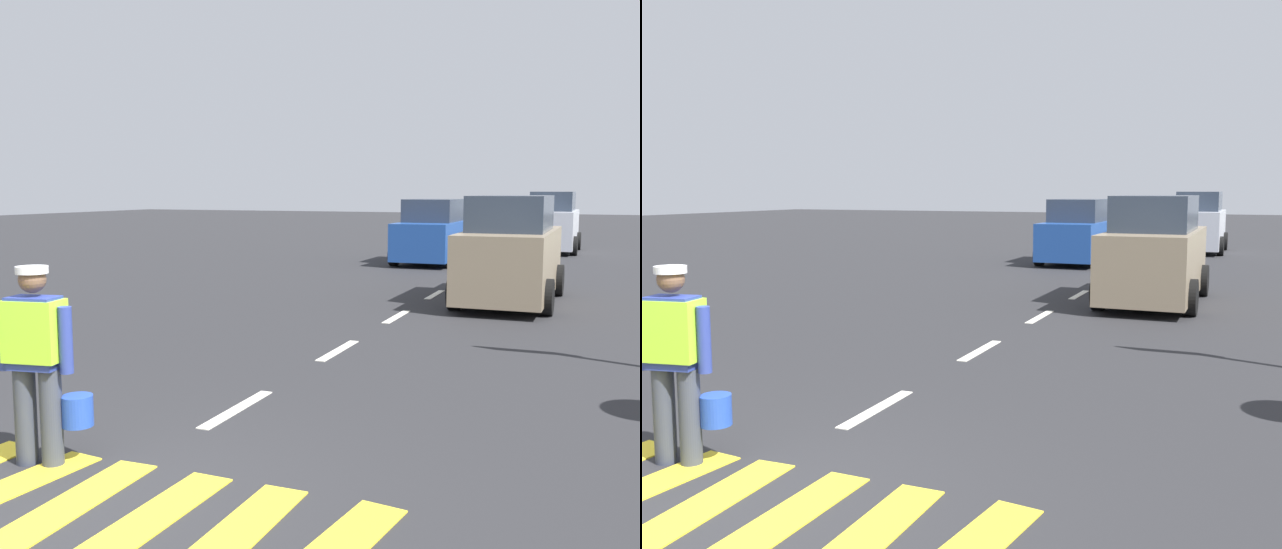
% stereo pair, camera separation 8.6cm
% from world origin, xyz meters
% --- Properties ---
extents(ground_plane, '(96.00, 96.00, 0.00)m').
position_xyz_m(ground_plane, '(0.00, 21.00, 0.00)').
color(ground_plane, '#28282B').
extents(crosswalk_stripes, '(4.57, 1.93, 0.01)m').
position_xyz_m(crosswalk_stripes, '(0.00, 0.08, 0.01)').
color(crosswalk_stripes, yellow).
rests_on(crosswalk_stripes, ground).
extents(lane_center_line, '(0.14, 46.40, 0.01)m').
position_xyz_m(lane_center_line, '(0.00, 25.20, 0.00)').
color(lane_center_line, silver).
rests_on(lane_center_line, ground).
extents(road_worker, '(0.74, 0.46, 1.67)m').
position_xyz_m(road_worker, '(-0.77, 0.74, 0.93)').
color(road_worker, '#383D4C').
rests_on(road_worker, ground).
extents(car_oncoming_second, '(1.96, 3.88, 2.00)m').
position_xyz_m(car_oncoming_second, '(-1.69, 18.49, 0.93)').
color(car_oncoming_second, '#1E4799').
rests_on(car_oncoming_second, ground).
extents(car_outgoing_far, '(1.89, 4.24, 2.22)m').
position_xyz_m(car_outgoing_far, '(1.47, 24.29, 1.03)').
color(car_outgoing_far, silver).
rests_on(car_outgoing_far, ground).
extents(car_outgoing_ahead, '(1.91, 4.38, 2.17)m').
position_xyz_m(car_outgoing_ahead, '(1.65, 11.21, 1.01)').
color(car_outgoing_ahead, gray).
rests_on(car_outgoing_ahead, ground).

